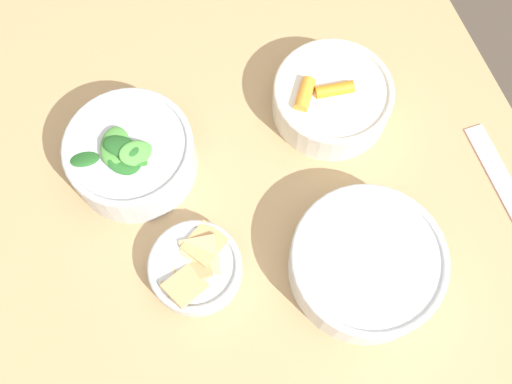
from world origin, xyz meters
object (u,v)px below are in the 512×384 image
bowl_greens (131,155)px  bowl_beans_hotdog (366,264)px  bowl_carrots (332,98)px  bowl_cookies (194,265)px

bowl_greens → bowl_beans_hotdog: bearing=45.5°
bowl_carrots → bowl_beans_hotdog: 0.24m
bowl_carrots → bowl_cookies: bowl_carrots is taller
bowl_cookies → bowl_carrots: bearing=123.2°
bowl_carrots → bowl_greens: bearing=-90.5°
bowl_greens → bowl_cookies: bowl_greens is taller
bowl_greens → bowl_beans_hotdog: size_ratio=0.89×
bowl_cookies → bowl_beans_hotdog: bearing=71.0°
bowl_carrots → bowl_beans_hotdog: bearing=-11.3°
bowl_cookies → bowl_greens: bearing=-167.5°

